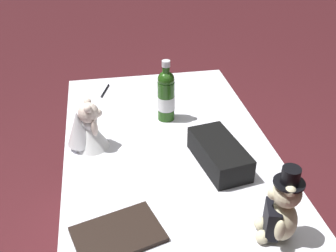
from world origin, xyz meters
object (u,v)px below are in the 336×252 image
champagne_bottle (166,95)px  guestbook (118,234)px  teddy_bear_groom (281,211)px  gift_case_black (219,154)px  signing_pen (105,91)px  teddy_bear_bride (87,128)px

champagne_bottle → guestbook: (-0.72, 0.29, -0.12)m
teddy_bear_groom → gift_case_black: size_ratio=0.84×
gift_case_black → champagne_bottle: bearing=20.9°
teddy_bear_groom → signing_pen: (1.15, 0.51, -0.11)m
teddy_bear_groom → gift_case_black: 0.43m
gift_case_black → guestbook: size_ratio=1.19×
teddy_bear_bride → guestbook: 0.56m
champagne_bottle → gift_case_black: 0.43m
teddy_bear_bride → signing_pen: 0.53m
teddy_bear_bride → guestbook: bearing=-170.6°
teddy_bear_bride → teddy_bear_groom: bearing=-136.3°
champagne_bottle → signing_pen: bearing=40.2°
teddy_bear_groom → guestbook: (0.09, 0.52, -0.11)m
signing_pen → gift_case_black: (-0.73, -0.44, 0.05)m
champagne_bottle → signing_pen: size_ratio=2.02×
teddy_bear_groom → champagne_bottle: champagne_bottle is taller
teddy_bear_groom → teddy_bear_bride: (0.63, 0.60, -0.02)m
guestbook → signing_pen: bearing=-16.6°
signing_pen → guestbook: guestbook is taller
gift_case_black → guestbook: bearing=126.3°
teddy_bear_bride → gift_case_black: size_ratio=0.66×
champagne_bottle → signing_pen: 0.46m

